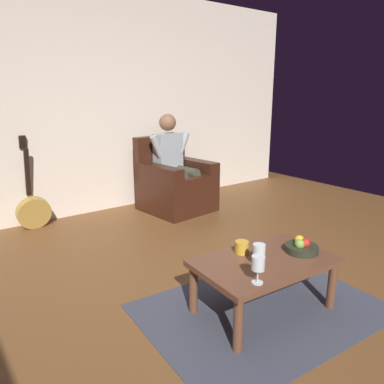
% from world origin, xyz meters
% --- Properties ---
extents(ground_plane, '(7.41, 7.41, 0.00)m').
position_xyz_m(ground_plane, '(0.00, 0.00, 0.00)').
color(ground_plane, brown).
extents(wall_back, '(6.57, 0.06, 2.72)m').
position_xyz_m(wall_back, '(0.00, -2.86, 1.36)').
color(wall_back, beige).
rests_on(wall_back, ground).
extents(rug, '(1.73, 1.30, 0.01)m').
position_xyz_m(rug, '(-0.05, 0.02, 0.00)').
color(rug, '#3C3F4D').
rests_on(rug, ground).
extents(armchair, '(0.85, 0.87, 0.94)m').
position_xyz_m(armchair, '(-0.88, -2.29, 0.33)').
color(armchair, '#371A10').
rests_on(armchair, ground).
extents(person_seated, '(0.63, 0.61, 1.23)m').
position_xyz_m(person_seated, '(-0.88, -2.30, 0.66)').
color(person_seated, '#9EA6AA').
rests_on(person_seated, ground).
extents(coffee_table, '(0.99, 0.65, 0.39)m').
position_xyz_m(coffee_table, '(-0.05, 0.02, 0.33)').
color(coffee_table, brown).
rests_on(coffee_table, ground).
extents(guitar, '(0.37, 0.26, 1.04)m').
position_xyz_m(guitar, '(0.78, -2.66, 0.22)').
color(guitar, '#AE863B').
rests_on(guitar, ground).
extents(wine_glass_near, '(0.08, 0.08, 0.15)m').
position_xyz_m(wine_glass_near, '(0.05, 0.05, 0.48)').
color(wine_glass_near, silver).
rests_on(wine_glass_near, coffee_table).
extents(wine_glass_far, '(0.08, 0.08, 0.17)m').
position_xyz_m(wine_glass_far, '(0.23, 0.21, 0.51)').
color(wine_glass_far, silver).
rests_on(wine_glass_far, coffee_table).
extents(fruit_bowl, '(0.23, 0.23, 0.11)m').
position_xyz_m(fruit_bowl, '(-0.35, 0.09, 0.42)').
color(fruit_bowl, '#282E20').
rests_on(fruit_bowl, coffee_table).
extents(candle_jar, '(0.10, 0.10, 0.09)m').
position_xyz_m(candle_jar, '(-0.00, -0.15, 0.43)').
color(candle_jar, gold).
rests_on(candle_jar, coffee_table).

